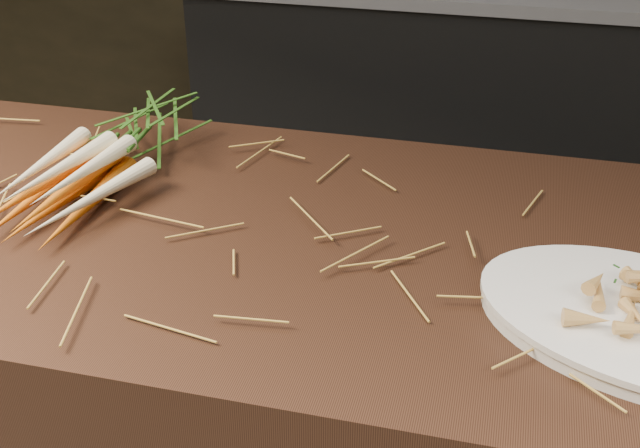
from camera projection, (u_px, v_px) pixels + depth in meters
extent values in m
cube|color=black|center=(169.00, 437.00, 1.40)|extent=(2.40, 0.70, 0.90)
cube|color=black|center=(452.00, 101.00, 2.94)|extent=(1.80, 0.60, 0.80)
cone|color=#C5531B|center=(38.00, 195.00, 1.19)|extent=(0.05, 0.27, 0.03)
cone|color=#C5531B|center=(63.00, 200.00, 1.17)|extent=(0.07, 0.27, 0.03)
cone|color=#C5531B|center=(87.00, 204.00, 1.16)|extent=(0.04, 0.27, 0.03)
cone|color=#C5531B|center=(43.00, 184.00, 1.16)|extent=(0.08, 0.27, 0.03)
cone|color=#C5531B|center=(68.00, 188.00, 1.14)|extent=(0.05, 0.27, 0.03)
cone|color=beige|center=(42.00, 164.00, 1.17)|extent=(0.03, 0.25, 0.04)
cone|color=beige|center=(60.00, 169.00, 1.15)|extent=(0.06, 0.25, 0.04)
cone|color=beige|center=(84.00, 172.00, 1.15)|extent=(0.05, 0.25, 0.04)
cone|color=beige|center=(91.00, 198.00, 1.13)|extent=(0.10, 0.24, 0.03)
ellipsoid|color=#336C1D|center=(142.00, 124.00, 1.34)|extent=(0.18, 0.24, 0.09)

